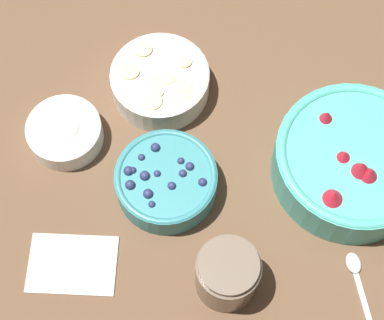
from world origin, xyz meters
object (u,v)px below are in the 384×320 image
Objects in this scene: bowl_cream at (65,131)px; bowl_strawberries at (353,161)px; jar_chocolate at (227,274)px; bowl_bananas at (160,80)px; bowl_blueberries at (166,181)px.

bowl_strawberries is at bearing 22.47° from bowl_cream.
bowl_cream is at bearing 167.10° from jar_chocolate.
bowl_blueberries is at bearing -55.66° from bowl_bananas.
bowl_strawberries reaches higher than bowl_blueberries.
bowl_blueberries is at bearing 2.04° from bowl_cream.
bowl_bananas is at bearing 137.56° from jar_chocolate.
bowl_blueberries is 0.18m from bowl_cream.
bowl_blueberries is 0.17m from jar_chocolate.
bowl_strawberries reaches higher than bowl_bananas.
bowl_blueberries is at bearing 151.16° from jar_chocolate.
bowl_bananas is (-0.10, 0.15, -0.00)m from bowl_blueberries.
jar_chocolate reaches higher than bowl_cream.
bowl_strawberries is 2.48× the size of jar_chocolate.
bowl_bananas is 0.17m from bowl_cream.
bowl_cream is at bearing -157.53° from bowl_strawberries.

